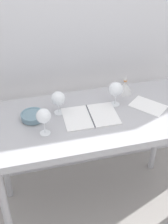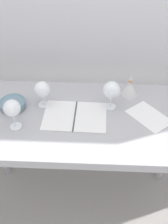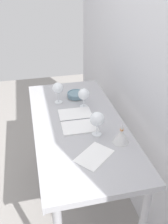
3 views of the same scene
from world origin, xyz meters
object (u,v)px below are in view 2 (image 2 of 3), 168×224
object	(u,v)px
wine_glass_far_right	(112,90)
decanter_funnel	(130,88)
open_notebook	(75,116)
tasting_bowl	(13,104)
wine_glass_near_left	(12,109)
tasting_sheet_upper	(149,117)
wine_glass_far_left	(42,90)

from	to	relation	value
wine_glass_far_right	decanter_funnel	size ratio (longest dim) A/B	1.19
open_notebook	tasting_bowl	world-z (taller)	tasting_bowl
open_notebook	decanter_funnel	xyz separation A→B (m)	(0.32, 0.22, 0.04)
wine_glass_far_right	open_notebook	world-z (taller)	wine_glass_far_right
wine_glass_near_left	tasting_bowl	xyz separation A→B (m)	(-0.05, 0.16, -0.10)
wine_glass_near_left	open_notebook	distance (m)	0.35
wine_glass_far_right	decanter_funnel	world-z (taller)	wine_glass_far_right
tasting_sheet_upper	decanter_funnel	world-z (taller)	decanter_funnel
wine_glass_near_left	tasting_sheet_upper	bearing A→B (deg)	8.85
wine_glass_far_right	wine_glass_far_left	bearing A→B (deg)	-179.97
wine_glass_near_left	tasting_sheet_upper	xyz separation A→B (m)	(0.72, 0.11, -0.12)
wine_glass_far_left	wine_glass_far_right	bearing A→B (deg)	0.03
open_notebook	decanter_funnel	world-z (taller)	decanter_funnel
wine_glass_far_left	tasting_sheet_upper	distance (m)	0.61
wine_glass_near_left	wine_glass_far_right	bearing A→B (deg)	20.31
wine_glass_far_left	open_notebook	xyz separation A→B (m)	(0.19, -0.09, -0.11)
wine_glass_far_left	wine_glass_near_left	bearing A→B (deg)	-122.65
wine_glass_near_left	tasting_bowl	distance (m)	0.20
wine_glass_far_left	tasting_bowl	world-z (taller)	wine_glass_far_left
wine_glass_far_right	tasting_bowl	world-z (taller)	wine_glass_far_right
wine_glass_far_left	wine_glass_far_right	xyz separation A→B (m)	(0.39, 0.00, 0.01)
wine_glass_far_right	open_notebook	xyz separation A→B (m)	(-0.20, -0.09, -0.11)
wine_glass_near_left	tasting_bowl	bearing A→B (deg)	108.54
wine_glass_far_right	open_notebook	size ratio (longest dim) A/B	0.48
wine_glass_far_left	open_notebook	distance (m)	0.24
wine_glass_near_left	open_notebook	size ratio (longest dim) A/B	0.49
wine_glass_far_left	wine_glass_far_right	size ratio (longest dim) A/B	0.93
wine_glass_far_right	open_notebook	distance (m)	0.25
tasting_bowl	tasting_sheet_upper	bearing A→B (deg)	-3.57
wine_glass_far_left	decanter_funnel	bearing A→B (deg)	14.32
wine_glass_far_left	wine_glass_near_left	xyz separation A→B (m)	(-0.12, -0.19, 0.02)
decanter_funnel	wine_glass_far_right	bearing A→B (deg)	-132.34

